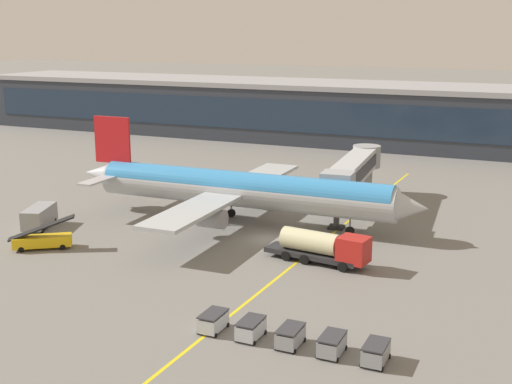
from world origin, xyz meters
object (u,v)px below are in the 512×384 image
Objects in this scene: baggage_cart_0 at (213,321)px; baggage_cart_4 at (376,353)px; belt_loader at (42,240)px; baggage_cart_3 at (332,344)px; baggage_cart_1 at (251,328)px; baggage_cart_2 at (290,336)px; main_airliner at (240,189)px; fuel_tanker at (323,247)px; lavatory_truck at (39,216)px.

baggage_cart_0 is 1.00× the size of baggage_cart_4.
belt_loader is 2.40× the size of baggage_cart_3.
baggage_cart_1 is 1.00× the size of baggage_cart_2.
baggage_cart_4 is (12.80, -0.05, 0.00)m from baggage_cart_0.
main_airliner is 16.81× the size of baggage_cart_1.
baggage_cart_4 is at bearing -0.21° from baggage_cart_2.
baggage_cart_1 is (14.40, -28.38, -3.34)m from main_airliner.
baggage_cart_0 and baggage_cart_4 have the same top height.
baggage_cart_1 is at bearing 179.79° from baggage_cart_3.
fuel_tanker reaches higher than baggage_cart_0.
belt_loader is 34.08m from baggage_cart_2.
baggage_cart_0 is (11.20, -28.37, -3.34)m from main_airliner.
baggage_cart_2 is at bearing -58.20° from main_airliner.
main_airliner is 16.81× the size of baggage_cart_3.
baggage_cart_3 is (35.57, -10.66, -0.21)m from belt_loader.
baggage_cart_3 is (9.60, -0.03, 0.00)m from baggage_cart_0.
main_airliner is 35.36m from baggage_cart_3.
baggage_cart_1 and baggage_cart_4 have the same top height.
main_airliner is 23.75m from lavatory_truck.
baggage_cart_3 is at bearing 179.79° from baggage_cart_4.
belt_loader is at bearing 159.97° from baggage_cart_1.
main_airliner reaches higher than baggage_cart_1.
baggage_cart_2 is 1.00× the size of baggage_cart_3.
baggage_cart_4 is at bearing -20.52° from lavatory_truck.
fuel_tanker is at bearing 14.90° from belt_loader.
lavatory_truck is at bearing 156.41° from baggage_cart_2.
belt_loader is 1.02× the size of lavatory_truck.
fuel_tanker reaches higher than baggage_cart_4.
lavatory_truck reaches higher than baggage_cart_0.
baggage_cart_4 is (10.01, -18.32, -0.96)m from fuel_tanker.
baggage_cart_2 is 6.40m from baggage_cart_4.
baggage_cart_2 is 1.00× the size of baggage_cart_4.
baggage_cart_3 is (6.40, -0.02, 0.00)m from baggage_cart_1.
fuel_tanker reaches higher than lavatory_truck.
baggage_cart_2 is at bearing -18.21° from belt_loader.
baggage_cart_2 and baggage_cart_4 have the same top height.
fuel_tanker is at bearing 101.15° from baggage_cart_2.
belt_loader reaches higher than baggage_cart_2.
baggage_cart_1 is at bearing 179.79° from baggage_cart_4.
baggage_cart_3 is at bearing -0.21° from baggage_cart_0.
fuel_tanker is at bearing 2.79° from lavatory_truck.
fuel_tanker reaches higher than baggage_cart_2.
main_airliner is at bearing 130.19° from baggage_cart_4.
baggage_cart_2 is at bearing 179.79° from baggage_cart_4.
lavatory_truck is 2.35× the size of baggage_cart_3.
baggage_cart_3 and baggage_cart_4 have the same top height.
baggage_cart_0 is 6.40m from baggage_cart_2.
baggage_cart_1 is at bearing -20.03° from belt_loader.
belt_loader reaches higher than baggage_cart_0.
main_airliner is 7.16× the size of lavatory_truck.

